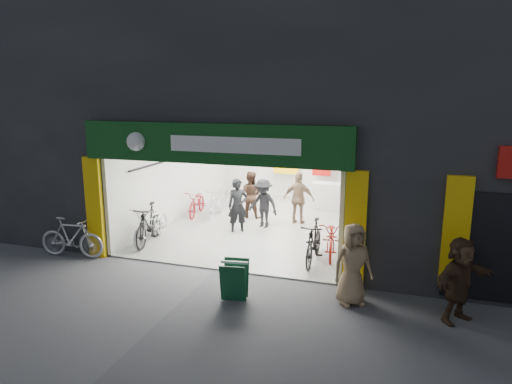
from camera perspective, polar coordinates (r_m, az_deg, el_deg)
The scene contains 17 objects.
ground at distance 11.12m, azimuth -5.16°, elevation -9.70°, with size 60.00×60.00×0.00m, color #56565B.
building at distance 14.79m, azimuth 5.62°, elevation 12.88°, with size 17.00×10.27×8.00m.
bike_left_front at distance 13.20m, azimuth -12.89°, elevation -3.90°, with size 0.72×2.06×1.08m, color silver.
bike_left_midfront at distance 13.06m, azimuth -13.27°, elevation -3.97°, with size 0.53×1.89×1.14m, color black.
bike_left_midback at distance 15.77m, azimuth -7.37°, elevation -1.37°, with size 0.60×1.71×0.90m, color maroon.
bike_left_back at distance 15.55m, azimuth -4.91°, elevation -1.32°, with size 0.47×1.66×1.00m, color silver.
bike_right_front at distance 11.42m, azimuth 7.22°, elevation -6.24°, with size 0.51×1.81×1.08m, color black.
bike_right_mid at distance 12.00m, azimuth 9.45°, elevation -5.68°, with size 0.64×1.85×0.97m, color maroon.
bike_right_back at distance 15.57m, azimuth 11.53°, elevation -1.46°, with size 0.48×1.71×1.03m, color #B7B7BC.
parked_bike at distance 12.65m, azimuth -22.06°, elevation -5.29°, with size 0.50×1.76×1.06m, color silver.
customer_a at distance 13.68m, azimuth -2.29°, elevation -1.76°, with size 0.60×0.40×1.66m, color black.
customer_b at distance 15.26m, azimuth -0.72°, elevation -0.37°, with size 0.78×0.61×1.61m, color #3C251B.
customer_c at distance 14.13m, azimuth 0.91°, elevation -1.49°, with size 1.01×0.58×1.57m, color black.
customer_d at distance 14.57m, azimuth 5.37°, elevation -0.86°, with size 0.99×0.41×1.69m, color #82644B.
pedestrian_near at distance 9.34m, azimuth 12.01°, elevation -8.84°, with size 0.81×0.53×1.67m, color #987A58.
pedestrian_far at distance 9.27m, azimuth 24.08°, elevation -10.01°, with size 1.50×0.48×1.62m, color #3E2A1C.
sandwich_board at distance 9.44m, azimuth -2.70°, elevation -10.87°, with size 0.60×0.61×0.81m.
Camera 1 is at (4.09, -9.46, 4.17)m, focal length 32.00 mm.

